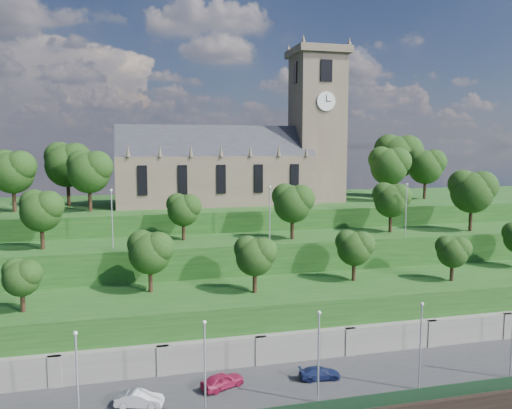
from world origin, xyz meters
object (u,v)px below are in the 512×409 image
object	(u,v)px
church	(243,159)
car_right	(320,373)
car_middle	(139,399)
car_left	(222,381)

from	to	relation	value
church	car_right	xyz separation A→B (m)	(-0.99, -39.25, -19.93)
car_right	church	bearing A→B (deg)	3.17
church	car_right	distance (m)	44.03
car_right	car_middle	bearing A→B (deg)	98.41
car_left	car_middle	bearing A→B (deg)	77.97
car_middle	car_right	size ratio (longest dim) A/B	1.02
church	car_left	distance (m)	44.80
car_middle	car_right	distance (m)	17.19
car_left	car_right	xyz separation A→B (m)	(9.53, -0.46, -0.13)
church	car_right	world-z (taller)	church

